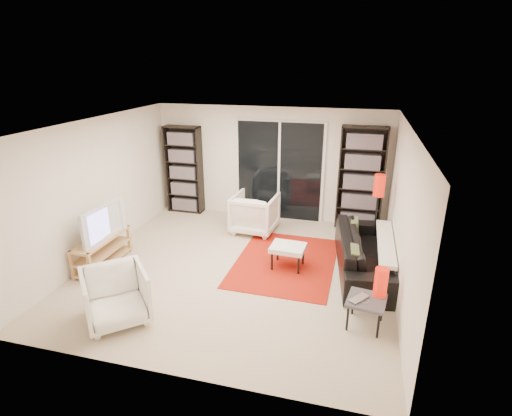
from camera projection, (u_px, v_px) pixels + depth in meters
The scene contains 20 objects.
floor at pixel (237, 268), 6.71m from camera, with size 5.00×5.00×0.00m, color beige.
wall_back at pixel (271, 164), 8.56m from camera, with size 5.00×0.02×2.40m, color white.
wall_front at pixel (162, 281), 4.03m from camera, with size 5.00×0.02×2.40m, color white.
wall_left at pixel (98, 189), 6.88m from camera, with size 0.02×5.00×2.40m, color white.
wall_right at pixel (403, 216), 5.70m from camera, with size 0.02×5.00×2.40m, color white.
ceiling at pixel (234, 124), 5.87m from camera, with size 5.00×5.00×0.02m, color white.
sliding_door at pixel (279, 171), 8.53m from camera, with size 1.92×0.08×2.16m.
bookshelf_left at pixel (184, 170), 8.95m from camera, with size 0.80×0.30×1.95m.
bookshelf_right at pixel (361, 179), 8.01m from camera, with size 0.90×0.30×2.10m.
tv_stand at pixel (102, 250), 6.76m from camera, with size 0.39×1.20×0.50m.
tv at pixel (99, 221), 6.57m from camera, with size 1.03×0.14×0.59m, color black.
rug at pixel (285, 262), 6.91m from camera, with size 1.67×2.25×0.01m, color #A5190B.
sofa at pixel (367, 253), 6.51m from camera, with size 2.28×0.89×0.66m, color black.
armchair_back at pixel (255, 213), 8.04m from camera, with size 0.84×0.86×0.79m, color white.
armchair_front at pixel (116, 296), 5.26m from camera, with size 0.79×0.81×0.74m, color white.
ottoman at pixel (288, 249), 6.63m from camera, with size 0.59×0.49×0.40m.
side_table at pixel (366, 302), 5.15m from camera, with size 0.55×0.55×0.40m.
laptop at pixel (362, 300), 5.10m from camera, with size 0.30×0.19×0.02m, color silver.
table_lamp at pixel (381, 282), 5.16m from camera, with size 0.17×0.17×0.39m, color red.
floor_lamp at pixel (378, 193), 6.99m from camera, with size 0.22×0.22×1.43m.
Camera 1 is at (1.80, -5.66, 3.30)m, focal length 28.00 mm.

